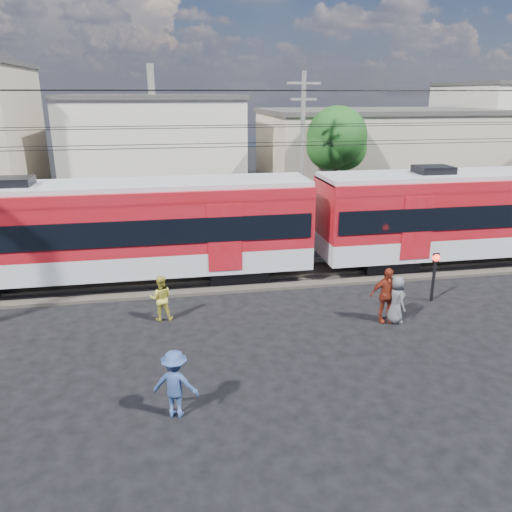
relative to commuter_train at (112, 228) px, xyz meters
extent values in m
plane|color=black|center=(3.55, -8.00, -2.40)|extent=(120.00, 120.00, 0.00)
cube|color=#2D2823|center=(3.55, 0.00, -2.34)|extent=(70.00, 3.40, 0.12)
cube|color=#59544C|center=(3.55, -0.75, -2.22)|extent=(70.00, 0.12, 0.12)
cube|color=#59544C|center=(3.55, 0.75, -2.22)|extent=(70.00, 0.12, 0.12)
cube|color=black|center=(4.91, 0.00, -2.05)|extent=(2.40, 2.20, 0.70)
cube|color=#ACAFB4|center=(-0.21, 0.00, -1.25)|extent=(16.00, 3.00, 0.90)
cube|color=maroon|center=(-0.21, 0.00, 0.40)|extent=(16.00, 3.00, 2.40)
cube|color=black|center=(-0.21, 0.00, 0.15)|extent=(15.68, 3.08, 0.95)
cube|color=#ACAFB4|center=(-0.21, 0.00, 1.65)|extent=(16.00, 2.60, 0.25)
cube|color=black|center=(11.47, 0.00, -2.05)|extent=(2.40, 2.20, 0.70)
cube|color=#ACAFB4|center=(16.59, 0.00, -1.25)|extent=(16.00, 3.00, 0.90)
cube|color=maroon|center=(16.59, 0.00, 0.40)|extent=(16.00, 3.00, 2.40)
cube|color=black|center=(16.59, 0.00, 0.15)|extent=(15.68, 3.08, 0.95)
cube|color=#ACAFB4|center=(16.59, 0.00, 1.65)|extent=(16.00, 2.60, 0.25)
cylinder|color=black|center=(3.55, -0.70, 3.10)|extent=(70.00, 0.03, 0.03)
cylinder|color=black|center=(3.55, 0.70, 3.10)|extent=(70.00, 0.03, 0.03)
cylinder|color=black|center=(3.55, -0.70, 3.80)|extent=(70.00, 0.03, 0.03)
cylinder|color=black|center=(3.55, 0.70, 3.80)|extent=(70.00, 0.03, 0.03)
cylinder|color=black|center=(3.55, -3.50, 5.10)|extent=(70.00, 0.03, 0.03)
cylinder|color=black|center=(3.55, 3.50, 5.10)|extent=(70.00, 0.03, 0.03)
cube|color=beige|center=(1.55, 19.00, 1.10)|extent=(12.00, 12.00, 7.00)
cube|color=#3F3D3A|center=(1.55, 19.00, 4.75)|extent=(12.24, 12.24, 0.30)
cube|color=tan|center=(17.55, 16.00, 0.60)|extent=(16.00, 10.00, 6.00)
cube|color=#3F3D3A|center=(17.55, 16.00, 3.75)|extent=(16.32, 10.20, 0.30)
cube|color=beige|center=(31.55, 20.00, 1.60)|extent=(10.00, 10.00, 8.00)
cylinder|color=slate|center=(9.55, 7.00, 1.85)|extent=(0.24, 0.24, 8.50)
cube|color=slate|center=(9.55, 7.00, 5.50)|extent=(1.80, 0.12, 0.12)
cube|color=slate|center=(9.55, 7.00, 4.70)|extent=(1.40, 0.12, 0.12)
cylinder|color=#382619|center=(12.55, 10.00, -0.44)|extent=(0.36, 0.36, 3.92)
sphere|color=#1A4714|center=(12.55, 10.00, 2.50)|extent=(3.64, 3.64, 3.64)
sphere|color=#1A4714|center=(13.15, 10.30, 1.80)|extent=(2.80, 2.80, 2.80)
imported|color=gold|center=(1.80, -3.57, -1.60)|extent=(0.80, 0.64, 1.60)
imported|color=navy|center=(2.13, -9.06, -1.54)|extent=(1.25, 0.95, 1.72)
imported|color=maroon|center=(9.26, -5.07, -1.44)|extent=(1.14, 0.50, 1.92)
imported|color=#505155|center=(9.58, -5.19, -1.58)|extent=(0.64, 0.87, 1.64)
cylinder|color=black|center=(11.74, -3.72, -1.53)|extent=(0.12, 0.12, 1.75)
sphere|color=#FF140C|center=(11.74, -3.72, -0.70)|extent=(0.27, 0.27, 0.27)
cube|color=black|center=(11.74, -3.72, -0.70)|extent=(0.24, 0.06, 0.34)
camera|label=1|loc=(2.18, -19.52, 5.02)|focal=35.00mm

